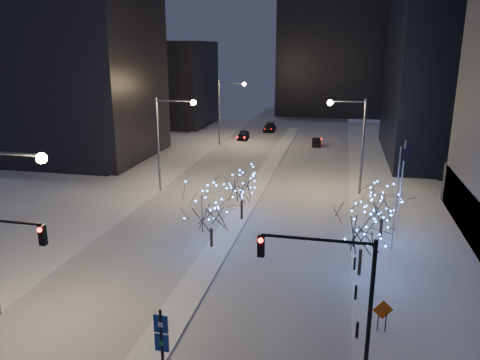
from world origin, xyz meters
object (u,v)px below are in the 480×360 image
(car_near, at_px, (243,135))
(street_lamp_w_far, at_px, (226,104))
(street_lamp_w_mid, at_px, (167,132))
(car_mid, at_px, (316,142))
(holiday_tree_median_near, at_px, (211,209))
(traffic_signal_east, at_px, (336,283))
(street_lamp_w_near, at_px, (0,211))
(construction_sign, at_px, (383,313))
(street_lamp_east, at_px, (354,134))
(car_far, at_px, (270,127))
(holiday_tree_median_far, at_px, (242,186))
(holiday_tree_plaza_near, at_px, (362,228))
(wayfinding_sign, at_px, (162,339))
(holiday_tree_plaza_far, at_px, (383,204))

(car_near, bearing_deg, street_lamp_w_far, -111.87)
(street_lamp_w_mid, xyz_separation_m, car_near, (1.67, 30.47, -5.75))
(car_mid, distance_m, holiday_tree_median_near, 41.56)
(traffic_signal_east, height_order, holiday_tree_median_near, traffic_signal_east)
(street_lamp_w_near, bearing_deg, construction_sign, 7.92)
(street_lamp_w_near, relative_size, car_near, 2.28)
(street_lamp_east, xyz_separation_m, car_far, (-14.23, 36.06, -5.74))
(street_lamp_w_mid, bearing_deg, holiday_tree_median_far, -36.44)
(holiday_tree_median_far, bearing_deg, car_near, 101.71)
(street_lamp_w_mid, relative_size, street_lamp_w_far, 1.00)
(street_lamp_w_near, xyz_separation_m, holiday_tree_median_near, (8.44, 11.65, -3.30))
(traffic_signal_east, distance_m, construction_sign, 5.79)
(street_lamp_w_mid, height_order, holiday_tree_plaza_near, street_lamp_w_mid)
(car_far, distance_m, holiday_tree_median_far, 46.33)
(traffic_signal_east, height_order, car_mid, traffic_signal_east)
(street_lamp_w_near, distance_m, wayfinding_sign, 11.61)
(holiday_tree_plaza_far, xyz_separation_m, wayfinding_sign, (-10.94, -19.28, -0.78))
(street_lamp_w_mid, xyz_separation_m, car_mid, (13.99, 27.75, -5.85))
(street_lamp_w_near, distance_m, car_far, 64.50)
(wayfinding_sign, bearing_deg, traffic_signal_east, 19.12)
(street_lamp_w_far, relative_size, construction_sign, 5.34)
(wayfinding_sign, bearing_deg, street_lamp_w_mid, 112.57)
(holiday_tree_median_near, bearing_deg, street_lamp_east, 57.09)
(car_mid, height_order, construction_sign, construction_sign)
(holiday_tree_median_near, height_order, holiday_tree_median_far, holiday_tree_median_near)
(car_near, bearing_deg, traffic_signal_east, -78.86)
(wayfinding_sign, bearing_deg, holiday_tree_plaza_far, 62.94)
(holiday_tree_median_near, height_order, wayfinding_sign, holiday_tree_median_near)
(construction_sign, bearing_deg, holiday_tree_plaza_near, 83.57)
(holiday_tree_plaza_far, bearing_deg, street_lamp_w_near, -143.00)
(traffic_signal_east, distance_m, holiday_tree_plaza_near, 10.52)
(car_mid, bearing_deg, holiday_tree_plaza_far, 98.04)
(car_mid, height_order, wayfinding_sign, wayfinding_sign)
(holiday_tree_median_far, bearing_deg, car_far, 95.76)
(holiday_tree_plaza_near, bearing_deg, wayfinding_sign, -125.91)
(traffic_signal_east, relative_size, car_near, 1.60)
(car_far, height_order, holiday_tree_median_near, holiday_tree_median_near)
(street_lamp_w_mid, bearing_deg, street_lamp_east, 8.96)
(car_near, relative_size, holiday_tree_median_far, 0.93)
(holiday_tree_median_near, distance_m, wayfinding_sign, 15.05)
(street_lamp_east, distance_m, traffic_signal_east, 29.08)
(car_mid, distance_m, car_far, 14.57)
(holiday_tree_median_near, bearing_deg, car_mid, 82.31)
(car_near, relative_size, holiday_tree_median_near, 0.80)
(street_lamp_w_mid, distance_m, holiday_tree_plaza_far, 23.33)
(car_near, height_order, holiday_tree_plaza_far, holiday_tree_plaza_far)
(holiday_tree_median_far, relative_size, holiday_tree_plaza_near, 0.91)
(street_lamp_w_near, distance_m, construction_sign, 21.29)
(street_lamp_east, relative_size, traffic_signal_east, 1.43)
(car_far, xyz_separation_m, holiday_tree_plaza_near, (14.65, -54.73, 2.79))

